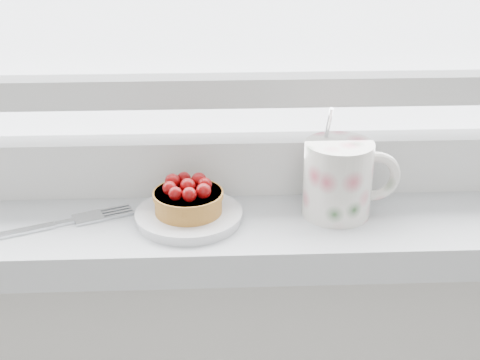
{
  "coord_description": "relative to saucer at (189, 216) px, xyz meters",
  "views": [
    {
      "loc": [
        -0.0,
        1.19,
        1.3
      ],
      "look_at": [
        0.03,
        1.88,
        0.99
      ],
      "focal_mm": 50.0,
      "sensor_mm": 36.0,
      "label": 1
    }
  ],
  "objects": [
    {
      "name": "fork",
      "position": [
        -0.17,
        -0.01,
        -0.0
      ],
      "size": [
        0.21,
        0.11,
        0.0
      ],
      "color": "silver",
      "rests_on": "windowsill"
    },
    {
      "name": "saucer",
      "position": [
        0.0,
        0.0,
        0.0
      ],
      "size": [
        0.12,
        0.12,
        0.01
      ],
      "primitive_type": "cylinder",
      "color": "silver",
      "rests_on": "windowsill"
    },
    {
      "name": "floral_mug",
      "position": [
        0.18,
        0.01,
        0.04
      ],
      "size": [
        0.11,
        0.08,
        0.13
      ],
      "color": "silver",
      "rests_on": "windowsill"
    },
    {
      "name": "raspberry_tart",
      "position": [
        -0.0,
        0.0,
        0.02
      ],
      "size": [
        0.08,
        0.08,
        0.04
      ],
      "color": "#975E20",
      "rests_on": "saucer"
    }
  ]
}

